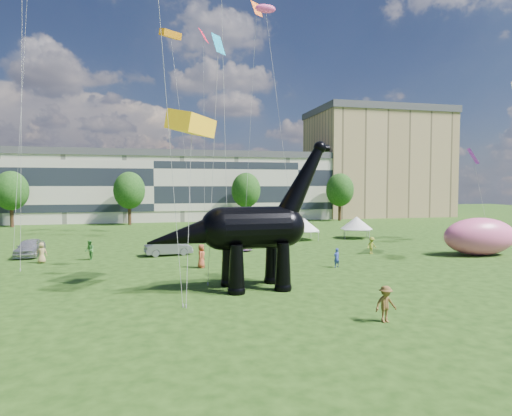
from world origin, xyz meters
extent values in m
plane|color=#16330C|center=(0.00, 0.00, 0.00)|extent=(220.00, 220.00, 0.00)
cube|color=beige|center=(-8.00, 62.00, 6.00)|extent=(78.00, 11.00, 12.00)
cube|color=tan|center=(40.00, 65.00, 11.00)|extent=(28.00, 18.00, 22.00)
cylinder|color=#382314|center=(-30.00, 53.00, 1.60)|extent=(0.56, 0.56, 3.20)
ellipsoid|color=#14380F|center=(-30.00, 53.00, 6.32)|extent=(5.20, 5.20, 6.24)
cylinder|color=#382314|center=(-12.00, 53.00, 1.60)|extent=(0.56, 0.56, 3.20)
ellipsoid|color=#14380F|center=(-12.00, 53.00, 6.32)|extent=(5.20, 5.20, 6.24)
cylinder|color=#382314|center=(8.00, 53.00, 1.60)|extent=(0.56, 0.56, 3.20)
ellipsoid|color=#14380F|center=(8.00, 53.00, 6.32)|extent=(5.20, 5.20, 6.24)
cylinder|color=#382314|center=(26.00, 53.00, 1.60)|extent=(0.56, 0.56, 3.20)
ellipsoid|color=#14380F|center=(26.00, 53.00, 6.32)|extent=(5.20, 5.20, 6.24)
cone|color=black|center=(-2.70, 3.71, 1.50)|extent=(1.09, 1.09, 3.01)
sphere|color=black|center=(-2.70, 3.71, 0.18)|extent=(1.10, 1.10, 1.10)
cone|color=black|center=(-2.82, 5.92, 1.50)|extent=(1.09, 1.09, 3.01)
sphere|color=black|center=(-2.82, 5.92, 0.18)|extent=(1.10, 1.10, 1.10)
cone|color=black|center=(0.31, 3.88, 1.50)|extent=(1.09, 1.09, 3.01)
sphere|color=black|center=(0.31, 3.88, 0.18)|extent=(1.10, 1.10, 1.10)
cone|color=black|center=(0.18, 6.08, 1.50)|extent=(1.09, 1.09, 3.01)
sphere|color=black|center=(0.18, 6.08, 0.18)|extent=(1.10, 1.10, 1.10)
cylinder|color=black|center=(-1.36, 4.89, 3.91)|extent=(4.36, 2.94, 2.71)
sphere|color=black|center=(-3.46, 4.77, 3.91)|extent=(2.71, 2.71, 2.71)
sphere|color=black|center=(0.75, 5.01, 3.91)|extent=(2.61, 2.61, 2.61)
cone|color=black|center=(1.97, 5.08, 6.82)|extent=(3.85, 1.71, 5.31)
sphere|color=black|center=(3.19, 5.15, 9.12)|extent=(0.84, 0.84, 0.84)
cylinder|color=black|center=(3.49, 5.16, 9.07)|extent=(0.73, 0.48, 0.44)
cone|color=black|center=(-5.52, 4.66, 3.58)|extent=(5.41, 2.40, 2.94)
imported|color=silver|center=(-19.02, 21.65, 0.83)|extent=(1.99, 4.86, 1.65)
imported|color=slate|center=(-6.39, 19.31, 0.73)|extent=(4.63, 2.29, 1.46)
imported|color=white|center=(2.44, 29.15, 0.70)|extent=(5.47, 3.58, 1.40)
imported|color=#595960|center=(0.97, 22.20, 0.80)|extent=(2.82, 5.75, 1.61)
cube|color=white|center=(9.91, 27.44, 1.10)|extent=(3.09, 3.09, 0.12)
cone|color=white|center=(9.91, 27.44, 1.90)|extent=(3.92, 3.92, 1.50)
cylinder|color=#999999|center=(8.47, 26.09, 0.55)|extent=(0.06, 0.06, 1.10)
cylinder|color=#999999|center=(11.26, 25.99, 0.55)|extent=(0.06, 0.06, 1.10)
cylinder|color=#999999|center=(8.56, 28.88, 0.55)|extent=(0.06, 0.06, 1.10)
cylinder|color=#999999|center=(11.36, 28.79, 0.55)|extent=(0.06, 0.06, 1.10)
cube|color=silver|center=(16.87, 27.44, 1.14)|extent=(4.05, 4.05, 0.12)
cone|color=silver|center=(16.87, 27.44, 1.96)|extent=(5.13, 5.13, 1.55)
cylinder|color=#999999|center=(14.98, 26.65, 0.57)|extent=(0.06, 0.06, 1.14)
cylinder|color=#999999|center=(17.66, 25.55, 0.57)|extent=(0.06, 0.06, 1.14)
cylinder|color=#999999|center=(16.09, 29.33, 0.57)|extent=(0.06, 0.06, 1.14)
cylinder|color=#999999|center=(18.76, 28.23, 0.57)|extent=(0.06, 0.06, 1.14)
ellipsoid|color=#F25E97|center=(22.36, 12.81, 1.78)|extent=(7.37, 4.06, 3.57)
imported|color=olive|center=(12.73, 15.72, 0.82)|extent=(1.18, 0.85, 1.64)
imported|color=#2B3EA0|center=(6.68, 10.20, 0.78)|extent=(0.66, 0.54, 1.56)
imported|color=#398033|center=(-13.28, 18.28, 0.88)|extent=(0.96, 1.06, 1.76)
imported|color=#A14628|center=(-3.98, 12.48, 0.95)|extent=(0.91, 1.09, 1.89)
imported|color=#A48652|center=(-17.02, 17.56, 0.89)|extent=(0.96, 0.72, 1.77)
imported|color=brown|center=(3.33, -3.27, 0.89)|extent=(1.22, 0.78, 1.78)
imported|color=#4A387E|center=(-0.70, 26.17, 0.85)|extent=(0.52, 1.04, 1.71)
plane|color=red|center=(-1.51, 32.92, 25.36)|extent=(1.73, 2.18, 1.69)
plane|color=#FF620D|center=(4.84, 30.77, 28.36)|extent=(2.02, 1.73, 1.82)
cube|color=yellow|center=(-5.19, 5.53, 10.45)|extent=(3.47, 4.12, 1.45)
ellipsoid|color=#E33F8A|center=(5.58, 29.40, 27.92)|extent=(2.37, 2.73, 0.99)
plane|color=purple|center=(29.31, 22.31, 10.11)|extent=(1.92, 2.40, 1.83)
plane|color=#0C8DBA|center=(-3.09, 8.36, 16.42)|extent=(1.35, 1.35, 1.37)
cube|color=orange|center=(-5.54, 34.39, 25.72)|extent=(2.93, 2.57, 1.11)
camera|label=1|loc=(-7.31, -21.66, 6.60)|focal=30.00mm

